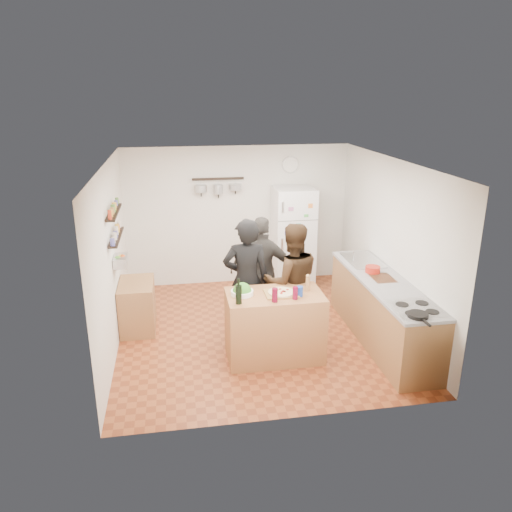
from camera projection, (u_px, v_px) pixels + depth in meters
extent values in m
plane|color=brown|center=(257.00, 331.00, 7.43)|extent=(4.20, 4.20, 0.00)
plane|color=white|center=(257.00, 162.00, 6.64)|extent=(4.20, 4.20, 0.00)
plane|color=silver|center=(238.00, 216.00, 9.00)|extent=(4.00, 0.00, 4.00)
plane|color=silver|center=(111.00, 259.00, 6.72)|extent=(0.00, 4.20, 4.20)
plane|color=silver|center=(391.00, 245.00, 7.35)|extent=(0.00, 4.20, 4.20)
cube|color=#A4643C|center=(274.00, 326.00, 6.59)|extent=(1.25, 0.72, 0.91)
cube|color=olive|center=(281.00, 293.00, 6.44)|extent=(0.42, 0.34, 0.02)
cylinder|color=#D0BF89|center=(281.00, 292.00, 6.43)|extent=(0.34, 0.34, 0.02)
cylinder|color=white|center=(242.00, 293.00, 6.42)|extent=(0.29, 0.29, 0.06)
cylinder|color=black|center=(239.00, 295.00, 6.13)|extent=(0.08, 0.08, 0.24)
cylinder|color=#55071C|center=(275.00, 295.00, 6.19)|extent=(0.07, 0.07, 0.18)
cylinder|color=maroon|center=(295.00, 293.00, 6.27)|extent=(0.07, 0.07, 0.16)
cylinder|color=#A07243|center=(308.00, 284.00, 6.54)|extent=(0.06, 0.06, 0.18)
cylinder|color=#1B3B96|center=(300.00, 291.00, 6.36)|extent=(0.08, 0.08, 0.13)
imported|color=black|center=(246.00, 281.00, 6.94)|extent=(0.68, 0.48, 1.79)
imported|color=black|center=(292.00, 282.00, 7.01)|extent=(0.83, 0.65, 1.70)
imported|color=#2E2B29|center=(262.00, 271.00, 7.47)|extent=(1.06, 0.71, 1.67)
cube|color=#9E7042|center=(382.00, 311.00, 7.04)|extent=(0.63, 2.63, 0.90)
cube|color=white|center=(417.00, 309.00, 6.01)|extent=(0.60, 0.62, 0.02)
cylinder|color=black|center=(418.00, 315.00, 5.77)|extent=(0.24, 0.24, 0.05)
cube|color=silver|center=(362.00, 261.00, 7.69)|extent=(0.50, 0.80, 0.03)
cube|color=brown|center=(382.00, 279.00, 6.97)|extent=(0.30, 0.40, 0.02)
cylinder|color=#B42114|center=(373.00, 269.00, 7.17)|extent=(0.21, 0.21, 0.09)
cube|color=white|center=(293.00, 237.00, 8.93)|extent=(0.70, 0.68, 1.80)
cylinder|color=silver|center=(290.00, 165.00, 8.84)|extent=(0.30, 0.03, 0.30)
cube|color=black|center=(116.00, 237.00, 6.84)|extent=(0.12, 1.00, 0.02)
cube|color=black|center=(114.00, 212.00, 6.73)|extent=(0.12, 1.00, 0.02)
cube|color=silver|center=(121.00, 261.00, 6.96)|extent=(0.18, 0.35, 0.14)
cube|color=olive|center=(138.00, 306.00, 7.42)|extent=(0.50, 0.80, 0.73)
cube|color=black|center=(218.00, 179.00, 8.63)|extent=(0.90, 0.04, 0.04)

